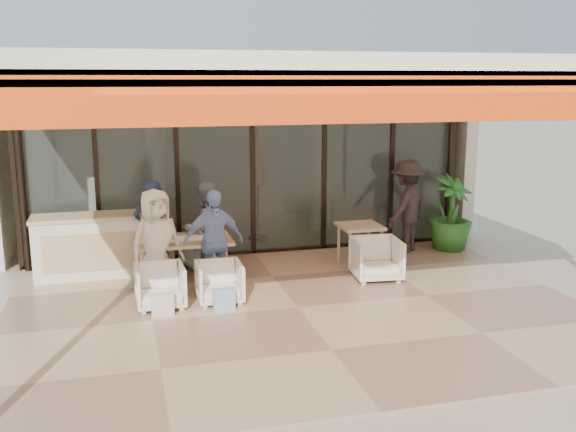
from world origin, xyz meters
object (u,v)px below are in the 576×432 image
at_px(chair_far_right, 202,248).
at_px(diner_grey, 205,229).
at_px(potted_palm, 451,213).
at_px(diner_periwinkle, 214,242).
at_px(host_counter, 92,246).
at_px(chair_near_left, 160,284).
at_px(standing_woman, 407,207).
at_px(side_table, 360,231).
at_px(dining_table, 182,243).
at_px(chair_near_right, 219,281).
at_px(chair_far_left, 153,251).
at_px(diner_cream, 157,244).
at_px(side_chair, 376,257).
at_px(diner_navy, 153,230).

bearing_deg(chair_far_right, diner_grey, 73.49).
xyz_separation_m(chair_far_right, potted_palm, (4.64, -0.13, 0.38)).
distance_m(diner_grey, diner_periwinkle, 0.90).
xyz_separation_m(host_counter, chair_near_left, (0.96, -1.74, -0.19)).
xyz_separation_m(diner_grey, standing_woman, (3.78, 0.45, 0.09)).
relative_size(chair_near_left, side_table, 0.93).
xyz_separation_m(chair_near_left, side_table, (3.44, 1.17, 0.29)).
relative_size(standing_woman, potted_palm, 1.21).
relative_size(dining_table, potted_palm, 1.05).
distance_m(host_counter, chair_near_right, 2.51).
height_order(chair_far_left, potted_palm, potted_palm).
bearing_deg(diner_cream, potted_palm, -8.18).
height_order(diner_periwinkle, potted_palm, diner_periwinkle).
bearing_deg(diner_cream, chair_far_right, 37.84).
xyz_separation_m(chair_far_left, diner_periwinkle, (0.84, -1.40, 0.45)).
height_order(dining_table, chair_near_right, dining_table).
height_order(chair_far_left, diner_cream, diner_cream).
distance_m(diner_grey, side_chair, 2.81).
height_order(dining_table, diner_cream, diner_cream).
xyz_separation_m(chair_far_right, side_chair, (2.60, -1.48, 0.05)).
bearing_deg(potted_palm, diner_cream, -166.99).
bearing_deg(diner_grey, side_chair, 138.23).
height_order(host_counter, dining_table, host_counter).
relative_size(side_chair, standing_woman, 0.44).
bearing_deg(dining_table, chair_far_right, 65.58).
bearing_deg(potted_palm, chair_near_left, -162.14).
bearing_deg(diner_periwinkle, diner_cream, 170.05).
bearing_deg(diner_grey, chair_near_left, 37.87).
bearing_deg(chair_far_left, diner_cream, 101.97).
xyz_separation_m(chair_near_right, diner_cream, (-0.84, 0.50, 0.48)).
height_order(dining_table, standing_woman, standing_woman).
bearing_deg(chair_near_right, dining_table, 114.29).
height_order(dining_table, diner_navy, diner_navy).
bearing_deg(host_counter, diner_navy, -19.59).
bearing_deg(chair_far_right, chair_far_left, -16.51).
relative_size(chair_near_right, diner_cream, 0.41).
height_order(chair_far_left, chair_near_right, chair_far_left).
bearing_deg(host_counter, side_table, -7.37).
relative_size(chair_far_right, diner_cream, 0.41).
bearing_deg(side_table, host_counter, 172.63).
bearing_deg(diner_navy, potted_palm, -177.85).
distance_m(host_counter, chair_far_left, 0.99).
bearing_deg(standing_woman, diner_navy, -31.35).
bearing_deg(standing_woman, host_counter, -35.79).
bearing_deg(diner_grey, host_counter, -31.90).
distance_m(diner_navy, potted_palm, 5.50).
distance_m(chair_far_left, side_chair, 3.75).
height_order(host_counter, diner_periwinkle, diner_periwinkle).
xyz_separation_m(dining_table, chair_near_left, (-0.41, -0.96, -0.34)).
xyz_separation_m(chair_far_right, diner_navy, (-0.84, -0.50, 0.48)).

